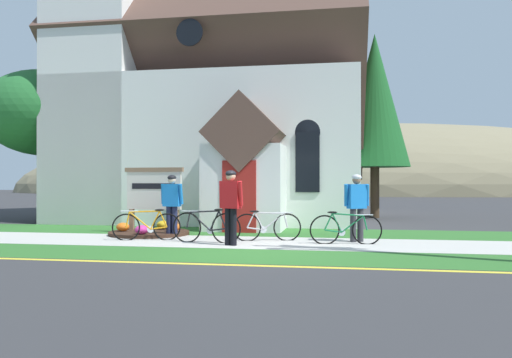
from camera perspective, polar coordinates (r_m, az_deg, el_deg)
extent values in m
plane|color=#333335|center=(14.62, 2.08, -6.13)|extent=(140.00, 140.00, 0.00)
cube|color=#B7B5AD|center=(13.03, -12.59, -6.81)|extent=(32.00, 2.45, 0.01)
cube|color=#2D6628|center=(11.05, -16.93, -7.97)|extent=(32.00, 1.94, 0.01)
cube|color=#2D6628|center=(15.40, -9.01, -5.82)|extent=(24.00, 2.63, 0.01)
cube|color=yellow|center=(10.07, -19.82, -8.72)|extent=(28.00, 0.16, 0.01)
cube|color=white|center=(21.67, -3.47, 2.66)|extent=(11.04, 10.47, 5.22)
cube|color=brown|center=(22.31, -3.46, 13.73)|extent=(11.54, 10.66, 10.66)
cube|color=white|center=(20.11, -17.31, 13.45)|extent=(3.13, 3.13, 12.53)
cube|color=white|center=(15.32, -1.32, -0.99)|extent=(2.40, 1.60, 2.60)
cube|color=brown|center=(15.39, -1.32, 5.16)|extent=(2.40, 1.80, 2.40)
cube|color=maroon|center=(14.52, -1.94, -2.02)|extent=(1.00, 0.06, 2.10)
cube|color=black|center=(15.86, 5.88, 1.92)|extent=(0.76, 0.06, 1.90)
cone|color=black|center=(15.93, 5.88, 5.34)|extent=(0.80, 0.06, 0.80)
cylinder|color=black|center=(17.27, -7.57, 16.21)|extent=(0.90, 0.06, 0.90)
cube|color=#7F6047|center=(14.91, -13.97, -4.67)|extent=(0.12, 0.12, 0.69)
cube|color=#7F6047|center=(14.34, -9.03, -4.85)|extent=(0.12, 0.12, 0.69)
cube|color=silver|center=(14.57, -11.54, -1.30)|extent=(1.65, 0.18, 1.07)
cube|color=#7F6047|center=(14.57, -11.54, 1.04)|extent=(1.77, 0.23, 0.12)
cube|color=black|center=(14.53, -11.62, -0.79)|extent=(1.32, 0.09, 0.16)
cylinder|color=#382319|center=(14.32, -12.05, -6.04)|extent=(2.22, 2.22, 0.10)
ellipsoid|color=orange|center=(14.13, -9.34, -5.43)|extent=(0.36, 0.36, 0.24)
ellipsoid|color=gold|center=(14.96, -10.57, -5.14)|extent=(0.36, 0.36, 0.24)
ellipsoid|color=orange|center=(14.50, -14.93, -5.29)|extent=(0.36, 0.36, 0.24)
ellipsoid|color=#CC338C|center=(13.55, -12.88, -5.64)|extent=(0.36, 0.36, 0.24)
torus|color=black|center=(12.51, -1.02, -5.57)|extent=(0.69, 0.21, 0.71)
torus|color=black|center=(12.61, 3.58, -5.52)|extent=(0.69, 0.21, 0.71)
cylinder|color=#B7B7BC|center=(12.56, 2.02, -4.87)|extent=(0.54, 0.17, 0.43)
cylinder|color=#B7B7BC|center=(12.53, 1.52, -3.90)|extent=(0.73, 0.22, 0.06)
cylinder|color=#B7B7BC|center=(12.52, 0.32, -4.82)|extent=(0.25, 0.10, 0.44)
cylinder|color=#B7B7BC|center=(12.52, -0.10, -5.68)|extent=(0.40, 0.14, 0.09)
cylinder|color=#B7B7BC|center=(12.50, -0.60, -4.71)|extent=(0.22, 0.09, 0.39)
cylinder|color=#B7B7BC|center=(12.59, 3.40, -4.74)|extent=(0.12, 0.06, 0.36)
ellipsoid|color=black|center=(12.49, -0.19, -3.71)|extent=(0.25, 0.14, 0.05)
cylinder|color=silver|center=(12.57, 3.21, -3.86)|extent=(0.43, 0.14, 0.03)
cylinder|color=silver|center=(12.54, 0.83, -5.78)|extent=(0.18, 0.06, 0.18)
torus|color=black|center=(12.05, -3.43, -5.66)|extent=(0.75, 0.12, 0.75)
torus|color=black|center=(12.43, -7.87, -5.49)|extent=(0.75, 0.12, 0.75)
cylinder|color=black|center=(12.28, -6.39, -4.79)|extent=(0.55, 0.10, 0.46)
cylinder|color=black|center=(12.22, -5.91, -3.70)|extent=(0.75, 0.12, 0.07)
cylinder|color=black|center=(12.14, -4.75, -4.75)|extent=(0.26, 0.07, 0.49)
cylinder|color=black|center=(12.12, -4.34, -5.75)|extent=(0.41, 0.08, 0.09)
cylinder|color=black|center=(12.07, -3.84, -4.65)|extent=(0.22, 0.06, 0.43)
cylinder|color=black|center=(12.40, -7.70, -4.62)|extent=(0.12, 0.05, 0.39)
ellipsoid|color=black|center=(12.08, -4.25, -3.51)|extent=(0.25, 0.11, 0.05)
cylinder|color=silver|center=(12.37, -7.52, -3.65)|extent=(0.44, 0.08, 0.03)
cylinder|color=silver|center=(12.20, -5.24, -5.85)|extent=(0.18, 0.04, 0.18)
torus|color=black|center=(12.95, -10.11, -5.40)|extent=(0.68, 0.23, 0.70)
torus|color=black|center=(13.05, -14.58, -5.36)|extent=(0.68, 0.23, 0.70)
cylinder|color=orange|center=(12.99, -13.07, -4.63)|extent=(0.54, 0.19, 0.47)
cylinder|color=orange|center=(12.97, -12.58, -3.63)|extent=(0.73, 0.25, 0.05)
cylinder|color=orange|center=(12.96, -11.41, -4.61)|extent=(0.26, 0.11, 0.47)
cylinder|color=orange|center=(12.97, -11.01, -5.50)|extent=(0.40, 0.15, 0.09)
cylinder|color=orange|center=(12.94, -10.52, -4.51)|extent=(0.22, 0.10, 0.42)
cylinder|color=orange|center=(13.03, -14.40, -4.51)|extent=(0.12, 0.07, 0.40)
ellipsoid|color=black|center=(12.93, -10.92, -3.48)|extent=(0.25, 0.14, 0.05)
cylinder|color=silver|center=(13.01, -14.22, -3.56)|extent=(0.43, 0.15, 0.03)
cylinder|color=silver|center=(12.98, -11.91, -5.60)|extent=(0.18, 0.07, 0.18)
torus|color=black|center=(12.00, 7.82, -5.77)|extent=(0.71, 0.12, 0.71)
torus|color=black|center=(12.12, 12.53, -5.71)|extent=(0.71, 0.12, 0.71)
cylinder|color=#19723F|center=(12.06, 10.94, -5.05)|extent=(0.54, 0.10, 0.42)
cylinder|color=#19723F|center=(12.03, 10.42, -4.02)|extent=(0.74, 0.12, 0.09)
cylinder|color=#19723F|center=(12.01, 9.20, -4.95)|extent=(0.25, 0.06, 0.46)
cylinder|color=#19723F|center=(12.02, 8.77, -5.88)|extent=(0.40, 0.08, 0.09)
cylinder|color=#19723F|center=(11.99, 8.25, -4.84)|extent=(0.21, 0.06, 0.40)
cylinder|color=#19723F|center=(12.10, 12.34, -4.92)|extent=(0.12, 0.05, 0.35)
ellipsoid|color=black|center=(11.99, 8.68, -3.77)|extent=(0.25, 0.11, 0.05)
cylinder|color=silver|center=(12.08, 12.16, -4.02)|extent=(0.44, 0.08, 0.03)
cylinder|color=silver|center=(12.05, 9.72, -5.99)|extent=(0.18, 0.04, 0.18)
cylinder|color=#2D2D33|center=(12.60, 11.79, -5.17)|extent=(0.15, 0.15, 0.82)
cylinder|color=#2D2D33|center=(12.49, 11.00, -5.22)|extent=(0.15, 0.15, 0.82)
cube|color=blue|center=(12.50, 11.40, -1.95)|extent=(0.50, 0.42, 0.60)
sphere|color=#936B51|center=(12.50, 11.39, -0.09)|extent=(0.21, 0.21, 0.21)
ellipsoid|color=silver|center=(12.50, 11.39, 0.18)|extent=(0.33, 0.34, 0.15)
cylinder|color=blue|center=(12.63, 12.55, -1.79)|extent=(0.09, 0.23, 0.54)
cylinder|color=blue|center=(12.38, 10.22, -1.83)|extent=(0.09, 0.21, 0.55)
cylinder|color=black|center=(11.67, -3.21, -5.46)|extent=(0.15, 0.15, 0.86)
cylinder|color=black|center=(11.59, -2.58, -5.50)|extent=(0.15, 0.15, 0.86)
cube|color=red|center=(11.59, -2.89, -1.80)|extent=(0.53, 0.36, 0.63)
sphere|color=tan|center=(11.58, -2.89, 0.32)|extent=(0.22, 0.22, 0.22)
ellipsoid|color=black|center=(11.58, -2.89, 0.62)|extent=(0.32, 0.34, 0.16)
cylinder|color=red|center=(11.78, -3.98, -1.62)|extent=(0.09, 0.13, 0.57)
cylinder|color=red|center=(11.39, -1.76, -1.66)|extent=(0.09, 0.22, 0.57)
cylinder|color=#191E38|center=(13.54, -9.25, -4.84)|extent=(0.15, 0.15, 0.82)
cylinder|color=#191E38|center=(13.60, -9.87, -4.82)|extent=(0.15, 0.15, 0.82)
cube|color=blue|center=(13.53, -9.56, -1.82)|extent=(0.48, 0.25, 0.60)
sphere|color=beige|center=(13.53, -9.56, -0.10)|extent=(0.21, 0.21, 0.21)
ellipsoid|color=black|center=(13.53, -9.56, 0.15)|extent=(0.25, 0.29, 0.15)
cylinder|color=blue|center=(13.38, -8.54, -1.71)|extent=(0.09, 0.22, 0.55)
cylinder|color=blue|center=(13.69, -10.56, -1.68)|extent=(0.09, 0.13, 0.55)
cylinder|color=#3D2D1E|center=(21.08, 13.38, -1.50)|extent=(0.36, 0.36, 2.09)
cone|color=#195623|center=(21.34, 13.36, 8.73)|extent=(2.85, 2.85, 5.49)
cylinder|color=#4C3823|center=(21.18, -22.96, -1.15)|extent=(0.37, 0.37, 2.33)
ellipsoid|color=#23662D|center=(21.34, -22.95, 6.90)|extent=(4.63, 4.63, 3.31)
ellipsoid|color=#847A5B|center=(70.91, 9.67, -1.53)|extent=(97.18, 41.45, 18.77)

